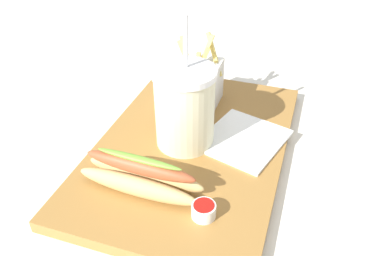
{
  "coord_description": "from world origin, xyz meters",
  "views": [
    {
      "loc": [
        -0.5,
        -0.17,
        0.43
      ],
      "look_at": [
        0.0,
        0.0,
        0.05
      ],
      "focal_mm": 37.09,
      "sensor_mm": 36.0,
      "label": 1
    }
  ],
  "objects_px": {
    "soda_cup": "(185,107)",
    "ketchup_cup_1": "(204,210)",
    "hot_dog_1": "(140,176)",
    "fries_basket": "(198,86)",
    "napkin_stack": "(243,139)"
  },
  "relations": [
    {
      "from": "soda_cup",
      "to": "ketchup_cup_1",
      "type": "relative_size",
      "value": 6.58
    },
    {
      "from": "soda_cup",
      "to": "hot_dog_1",
      "type": "height_order",
      "value": "soda_cup"
    },
    {
      "from": "soda_cup",
      "to": "ketchup_cup_1",
      "type": "bearing_deg",
      "value": -152.64
    },
    {
      "from": "soda_cup",
      "to": "fries_basket",
      "type": "xyz_separation_m",
      "value": [
        0.11,
        0.01,
        -0.03
      ]
    },
    {
      "from": "hot_dog_1",
      "to": "ketchup_cup_1",
      "type": "xyz_separation_m",
      "value": [
        -0.02,
        -0.1,
        -0.01
      ]
    },
    {
      "from": "hot_dog_1",
      "to": "napkin_stack",
      "type": "distance_m",
      "value": 0.2
    },
    {
      "from": "fries_basket",
      "to": "ketchup_cup_1",
      "type": "height_order",
      "value": "fries_basket"
    },
    {
      "from": "ketchup_cup_1",
      "to": "soda_cup",
      "type": "bearing_deg",
      "value": 27.36
    },
    {
      "from": "soda_cup",
      "to": "ketchup_cup_1",
      "type": "distance_m",
      "value": 0.18
    },
    {
      "from": "fries_basket",
      "to": "hot_dog_1",
      "type": "height_order",
      "value": "fries_basket"
    },
    {
      "from": "soda_cup",
      "to": "ketchup_cup_1",
      "type": "height_order",
      "value": "soda_cup"
    },
    {
      "from": "ketchup_cup_1",
      "to": "napkin_stack",
      "type": "xyz_separation_m",
      "value": [
        0.18,
        -0.01,
        -0.01
      ]
    },
    {
      "from": "napkin_stack",
      "to": "soda_cup",
      "type": "bearing_deg",
      "value": 108.46
    },
    {
      "from": "hot_dog_1",
      "to": "ketchup_cup_1",
      "type": "distance_m",
      "value": 0.11
    },
    {
      "from": "fries_basket",
      "to": "ketchup_cup_1",
      "type": "xyz_separation_m",
      "value": [
        -0.26,
        -0.09,
        -0.03
      ]
    }
  ]
}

